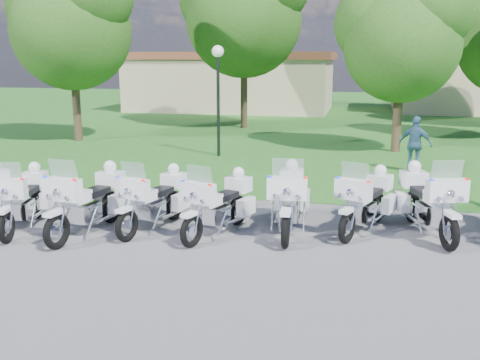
% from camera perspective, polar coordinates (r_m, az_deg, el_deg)
% --- Properties ---
extents(ground, '(100.00, 100.00, 0.00)m').
position_cam_1_polar(ground, '(11.54, -4.57, -5.73)').
color(ground, '#5C5C61').
rests_on(ground, ground).
extents(grass_lawn, '(100.00, 48.00, 0.01)m').
position_cam_1_polar(grass_lawn, '(37.76, 7.78, 7.15)').
color(grass_lawn, '#235F1E').
rests_on(grass_lawn, ground).
extents(motorcycle_1, '(1.15, 2.40, 1.63)m').
position_cam_1_polar(motorcycle_1, '(12.65, -22.06, -1.77)').
color(motorcycle_1, black).
rests_on(motorcycle_1, ground).
extents(motorcycle_2, '(1.07, 2.60, 1.75)m').
position_cam_1_polar(motorcycle_2, '(11.83, -15.77, -2.03)').
color(motorcycle_2, black).
rests_on(motorcycle_2, ground).
extents(motorcycle_3, '(1.15, 2.37, 1.62)m').
position_cam_1_polar(motorcycle_3, '(11.86, -9.05, -1.94)').
color(motorcycle_3, black).
rests_on(motorcycle_3, ground).
extents(motorcycle_4, '(1.28, 2.32, 1.62)m').
position_cam_1_polar(motorcycle_4, '(11.34, -2.17, -2.47)').
color(motorcycle_4, black).
rests_on(motorcycle_4, ground).
extents(motorcycle_5, '(0.96, 2.62, 1.76)m').
position_cam_1_polar(motorcycle_5, '(11.54, 5.28, -1.95)').
color(motorcycle_5, black).
rests_on(motorcycle_5, ground).
extents(motorcycle_6, '(1.36, 2.31, 1.64)m').
position_cam_1_polar(motorcycle_6, '(11.86, 13.36, -2.09)').
color(motorcycle_6, black).
rests_on(motorcycle_6, ground).
extents(motorcycle_7, '(1.33, 2.54, 1.75)m').
position_cam_1_polar(motorcycle_7, '(12.02, 19.37, -2.04)').
color(motorcycle_7, black).
rests_on(motorcycle_7, ground).
extents(lamp_post, '(0.44, 0.44, 4.15)m').
position_cam_1_polar(lamp_post, '(20.30, -2.36, 11.32)').
color(lamp_post, black).
rests_on(lamp_post, ground).
extents(tree_0, '(6.08, 5.19, 8.10)m').
position_cam_1_polar(tree_0, '(25.41, -17.67, 16.08)').
color(tree_0, '#38281C').
rests_on(tree_0, ground).
extents(tree_1, '(7.05, 6.02, 9.41)m').
position_cam_1_polar(tree_1, '(29.10, 0.35, 17.88)').
color(tree_1, '#38281C').
rests_on(tree_1, ground).
extents(tree_2, '(5.23, 4.46, 6.97)m').
position_cam_1_polar(tree_2, '(22.21, 16.85, 14.74)').
color(tree_2, '#38281C').
rests_on(tree_2, ground).
extents(building_west, '(14.56, 8.32, 4.10)m').
position_cam_1_polar(building_west, '(39.58, -0.82, 10.52)').
color(building_west, tan).
rests_on(building_west, ground).
extents(building_east, '(11.44, 7.28, 4.10)m').
position_cam_1_polar(building_east, '(41.19, 23.91, 9.53)').
color(building_east, tan).
rests_on(building_east, ground).
extents(bystander_c, '(1.17, 0.82, 1.84)m').
position_cam_1_polar(bystander_c, '(18.49, 18.19, 3.64)').
color(bystander_c, '#376285').
rests_on(bystander_c, ground).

